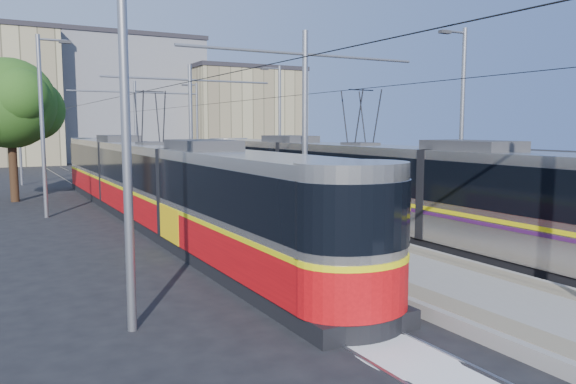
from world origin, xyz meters
TOP-DOWN VIEW (x-y plane):
  - ground at (0.00, 0.00)m, footprint 160.00×160.00m
  - platform at (0.00, 17.00)m, footprint 4.00×50.00m
  - tactile_strip_left at (-1.45, 17.00)m, footprint 0.70×50.00m
  - tactile_strip_right at (1.45, 17.00)m, footprint 0.70×50.00m
  - rails at (0.00, 17.00)m, footprint 8.71×70.00m
  - tram_left at (-3.60, 14.70)m, footprint 2.43×31.24m
  - tram_right at (3.60, 9.67)m, footprint 2.43×29.54m
  - catenary at (0.00, 14.15)m, footprint 9.20×70.00m
  - street_lamps at (-0.00, 21.00)m, footprint 15.18×38.22m
  - shelter at (0.53, 14.52)m, footprint 0.76×1.09m
  - tree at (-8.11, 24.84)m, footprint 5.28×4.88m
  - building_centre at (6.00, 64.00)m, footprint 18.36×14.28m
  - building_right at (20.00, 58.00)m, footprint 14.28×10.20m

SIDE VIEW (x-z plane):
  - ground at x=0.00m, z-range 0.00..0.00m
  - rails at x=0.00m, z-range 0.00..0.03m
  - platform at x=0.00m, z-range 0.00..0.30m
  - tactile_strip_left at x=-1.45m, z-range 0.30..0.31m
  - tactile_strip_right at x=1.45m, z-range 0.30..0.31m
  - shelter at x=0.53m, z-range 0.35..2.58m
  - tram_left at x=-3.60m, z-range -1.04..4.46m
  - tram_right at x=3.60m, z-range -0.89..4.61m
  - street_lamps at x=0.00m, z-range 0.18..8.18m
  - catenary at x=0.00m, z-range 1.02..8.02m
  - tree at x=-8.11m, z-range 1.35..9.03m
  - building_right at x=20.00m, z-range 0.01..11.60m
  - building_centre at x=6.00m, z-range 0.01..15.05m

